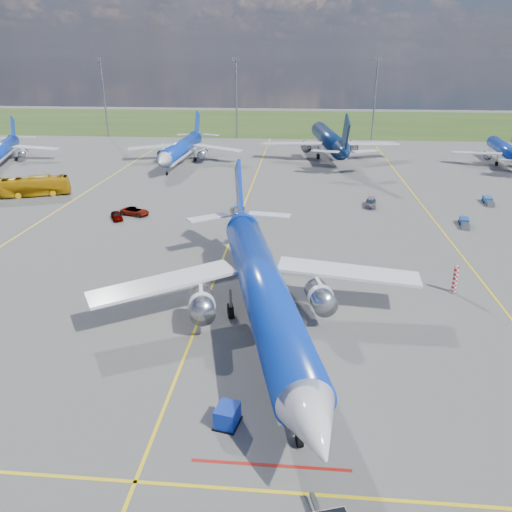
# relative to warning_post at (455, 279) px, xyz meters

# --- Properties ---
(ground) EXTENTS (400.00, 400.00, 0.00)m
(ground) POSITION_rel_warning_post_xyz_m (-26.00, -8.00, -1.50)
(ground) COLOR #52524F
(ground) RESTS_ON ground
(grass_strip) EXTENTS (400.00, 80.00, 0.01)m
(grass_strip) POSITION_rel_warning_post_xyz_m (-26.00, 142.00, -1.50)
(grass_strip) COLOR #2D4719
(grass_strip) RESTS_ON ground
(taxiway_lines) EXTENTS (60.25, 160.00, 0.02)m
(taxiway_lines) POSITION_rel_warning_post_xyz_m (-25.83, 19.70, -1.49)
(taxiway_lines) COLOR yellow
(taxiway_lines) RESTS_ON ground
(floodlight_masts) EXTENTS (202.20, 0.50, 22.70)m
(floodlight_masts) POSITION_rel_warning_post_xyz_m (-16.00, 102.00, 11.06)
(floodlight_masts) COLOR slate
(floodlight_masts) RESTS_ON ground
(warning_post) EXTENTS (0.50, 0.50, 3.00)m
(warning_post) POSITION_rel_warning_post_xyz_m (0.00, 0.00, 0.00)
(warning_post) COLOR red
(warning_post) RESTS_ON ground
(bg_jet_nw) EXTENTS (35.22, 40.35, 8.89)m
(bg_jet_nw) POSITION_rel_warning_post_xyz_m (-85.80, 61.02, -1.50)
(bg_jet_nw) COLOR #0C35B4
(bg_jet_nw) RESTS_ON ground
(bg_jet_nnw) EXTENTS (30.41, 39.25, 10.05)m
(bg_jet_nnw) POSITION_rel_warning_post_xyz_m (-44.14, 64.27, -1.50)
(bg_jet_nnw) COLOR #0C35B4
(bg_jet_nnw) RESTS_ON ground
(bg_jet_n) EXTENTS (40.45, 50.18, 12.16)m
(bg_jet_n) POSITION_rel_warning_post_xyz_m (-9.97, 75.66, -1.50)
(bg_jet_n) COLOR #081D45
(bg_jet_n) RESTS_ON ground
(bg_jet_ne) EXTENTS (29.14, 36.40, 8.91)m
(bg_jet_ne) POSITION_rel_warning_post_xyz_m (30.25, 69.99, -1.50)
(bg_jet_ne) COLOR #0C35B4
(bg_jet_ne) RESTS_ON ground
(main_airliner) EXTENTS (43.49, 51.44, 11.74)m
(main_airliner) POSITION_rel_warning_post_xyz_m (-19.68, -9.63, -1.50)
(main_airliner) COLOR #0C35B4
(main_airliner) RESTS_ON ground
(uld_container) EXTENTS (1.77, 2.04, 1.42)m
(uld_container) POSITION_rel_warning_post_xyz_m (-21.22, -22.52, -0.79)
(uld_container) COLOR #0B279D
(uld_container) RESTS_ON ground
(apron_bus) EXTENTS (12.81, 7.29, 3.51)m
(apron_bus) POSITION_rel_warning_post_xyz_m (-64.26, 33.52, 0.25)
(apron_bus) COLOR #C08A0B
(apron_bus) RESTS_ON ground
(service_car_a) EXTENTS (3.07, 3.94, 1.25)m
(service_car_a) POSITION_rel_warning_post_xyz_m (-44.62, 21.36, -0.87)
(service_car_a) COLOR #999999
(service_car_a) RESTS_ON ground
(service_car_b) EXTENTS (5.08, 3.40, 1.29)m
(service_car_b) POSITION_rel_warning_post_xyz_m (-42.53, 23.75, -0.85)
(service_car_b) COLOR #999999
(service_car_b) RESTS_ON ground
(service_car_c) EXTENTS (2.44, 4.54, 1.25)m
(service_car_c) POSITION_rel_warning_post_xyz_m (-4.82, 31.91, -0.87)
(service_car_c) COLOR #999999
(service_car_c) RESTS_ON ground
(baggage_tug_w) EXTENTS (1.85, 4.33, 0.94)m
(baggage_tug_w) POSITION_rel_warning_post_xyz_m (7.81, 23.00, -1.06)
(baggage_tug_w) COLOR navy
(baggage_tug_w) RESTS_ON ground
(baggage_tug_c) EXTENTS (1.63, 4.96, 1.10)m
(baggage_tug_c) POSITION_rel_warning_post_xyz_m (-26.38, 26.73, -0.99)
(baggage_tug_c) COLOR #1C4CA8
(baggage_tug_c) RESTS_ON ground
(baggage_tug_e) EXTENTS (1.70, 4.51, 0.99)m
(baggage_tug_e) POSITION_rel_warning_post_xyz_m (15.36, 35.47, -1.04)
(baggage_tug_e) COLOR #1C51AA
(baggage_tug_e) RESTS_ON ground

